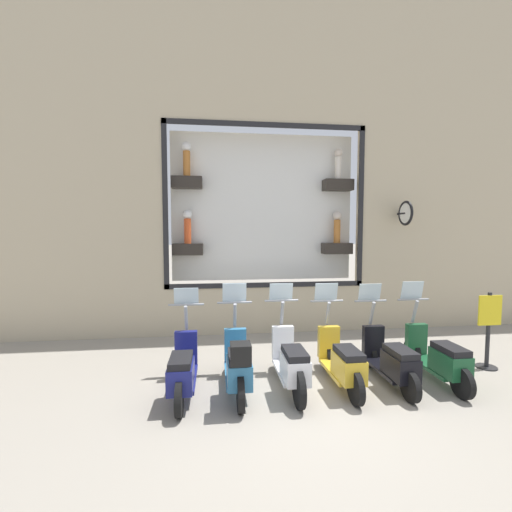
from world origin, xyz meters
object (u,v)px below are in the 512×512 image
at_px(shop_sign_post, 489,328).
at_px(scooter_white_3, 291,363).
at_px(scooter_navy_5, 183,369).
at_px(scooter_teal_4, 238,365).
at_px(scooter_yellow_2, 342,362).
at_px(scooter_green_0, 439,358).
at_px(scooter_black_1, 391,360).

bearing_deg(shop_sign_post, scooter_white_3, 96.66).
height_order(scooter_navy_5, shop_sign_post, scooter_navy_5).
distance_m(scooter_teal_4, shop_sign_post, 4.66).
height_order(scooter_yellow_2, scooter_navy_5, scooter_yellow_2).
distance_m(scooter_green_0, scooter_teal_4, 3.34).
bearing_deg(shop_sign_post, scooter_teal_4, 96.22).
xyz_separation_m(scooter_navy_5, shop_sign_post, (0.45, -5.46, 0.31)).
height_order(scooter_yellow_2, scooter_teal_4, scooter_teal_4).
bearing_deg(scooter_navy_5, shop_sign_post, -85.30).
bearing_deg(shop_sign_post, scooter_yellow_2, 98.61).
bearing_deg(scooter_navy_5, scooter_white_3, -89.77).
bearing_deg(scooter_yellow_2, scooter_navy_5, 90.03).
distance_m(scooter_yellow_2, scooter_teal_4, 1.67).
distance_m(scooter_white_3, shop_sign_post, 3.83).
bearing_deg(scooter_white_3, scooter_navy_5, 90.23).
bearing_deg(scooter_teal_4, shop_sign_post, -83.78).
bearing_deg(scooter_yellow_2, scooter_black_1, -90.25).
relative_size(scooter_teal_4, scooter_navy_5, 1.00).
height_order(scooter_yellow_2, shop_sign_post, scooter_yellow_2).
relative_size(scooter_yellow_2, scooter_navy_5, 1.00).
relative_size(scooter_green_0, scooter_teal_4, 0.99).
distance_m(scooter_black_1, scooter_white_3, 1.67).
distance_m(scooter_green_0, scooter_white_3, 2.50).
bearing_deg(scooter_teal_4, scooter_yellow_2, -88.07).
distance_m(scooter_teal_4, scooter_navy_5, 0.84).
bearing_deg(scooter_green_0, scooter_black_1, 90.13).
bearing_deg(scooter_black_1, scooter_white_3, 89.70).
relative_size(scooter_navy_5, shop_sign_post, 1.28).
distance_m(scooter_black_1, scooter_yellow_2, 0.83).
height_order(scooter_white_3, shop_sign_post, scooter_white_3).
bearing_deg(scooter_yellow_2, scooter_green_0, -90.06).
relative_size(scooter_black_1, scooter_teal_4, 0.99).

